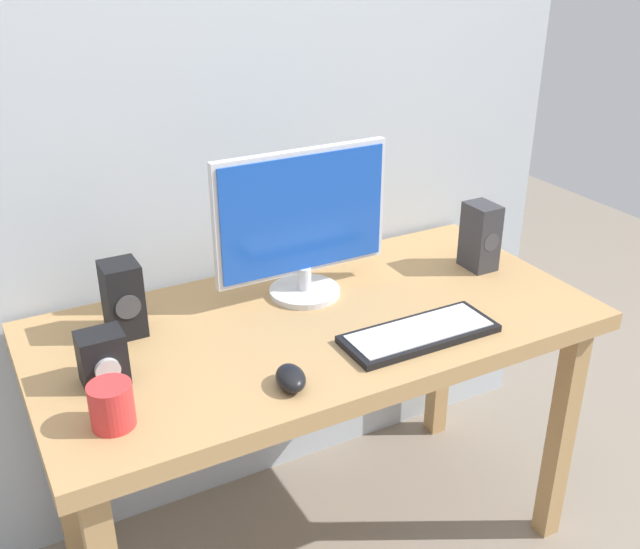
{
  "coord_description": "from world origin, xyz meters",
  "views": [
    {
      "loc": [
        -0.77,
        -1.44,
        1.67
      ],
      "look_at": [
        0.01,
        0.0,
        0.88
      ],
      "focal_mm": 41.51,
      "sensor_mm": 36.0,
      "label": 1
    }
  ],
  "objects_px": {
    "keyboard_primary": "(419,333)",
    "speaker_right": "(480,236)",
    "mouse": "(291,378)",
    "audio_controller": "(103,358)",
    "coffee_mug": "(112,405)",
    "desk": "(316,348)",
    "monitor": "(302,222)",
    "speaker_left": "(123,299)"
  },
  "relations": [
    {
      "from": "keyboard_primary",
      "to": "coffee_mug",
      "type": "height_order",
      "value": "coffee_mug"
    },
    {
      "from": "keyboard_primary",
      "to": "coffee_mug",
      "type": "relative_size",
      "value": 4.08
    },
    {
      "from": "mouse",
      "to": "speaker_left",
      "type": "distance_m",
      "value": 0.47
    },
    {
      "from": "keyboard_primary",
      "to": "coffee_mug",
      "type": "bearing_deg",
      "value": 179.53
    },
    {
      "from": "desk",
      "to": "coffee_mug",
      "type": "xyz_separation_m",
      "value": [
        -0.56,
        -0.19,
        0.13
      ]
    },
    {
      "from": "speaker_right",
      "to": "coffee_mug",
      "type": "bearing_deg",
      "value": -167.76
    },
    {
      "from": "keyboard_primary",
      "to": "mouse",
      "type": "relative_size",
      "value": 3.94
    },
    {
      "from": "desk",
      "to": "speaker_left",
      "type": "distance_m",
      "value": 0.5
    },
    {
      "from": "speaker_left",
      "to": "audio_controller",
      "type": "distance_m",
      "value": 0.21
    },
    {
      "from": "audio_controller",
      "to": "monitor",
      "type": "bearing_deg",
      "value": 16.83
    },
    {
      "from": "desk",
      "to": "keyboard_primary",
      "type": "distance_m",
      "value": 0.28
    },
    {
      "from": "mouse",
      "to": "audio_controller",
      "type": "bearing_deg",
      "value": 161.65
    },
    {
      "from": "desk",
      "to": "audio_controller",
      "type": "xyz_separation_m",
      "value": [
        -0.54,
        -0.03,
        0.15
      ]
    },
    {
      "from": "desk",
      "to": "monitor",
      "type": "distance_m",
      "value": 0.32
    },
    {
      "from": "keyboard_primary",
      "to": "audio_controller",
      "type": "bearing_deg",
      "value": 166.71
    },
    {
      "from": "audio_controller",
      "to": "speaker_left",
      "type": "bearing_deg",
      "value": 62.53
    },
    {
      "from": "desk",
      "to": "keyboard_primary",
      "type": "xyz_separation_m",
      "value": [
        0.17,
        -0.2,
        0.1
      ]
    },
    {
      "from": "desk",
      "to": "audio_controller",
      "type": "height_order",
      "value": "audio_controller"
    },
    {
      "from": "monitor",
      "to": "audio_controller",
      "type": "distance_m",
      "value": 0.61
    },
    {
      "from": "speaker_right",
      "to": "coffee_mug",
      "type": "relative_size",
      "value": 2.04
    },
    {
      "from": "mouse",
      "to": "speaker_left",
      "type": "bearing_deg",
      "value": 134.83
    },
    {
      "from": "desk",
      "to": "monitor",
      "type": "xyz_separation_m",
      "value": [
        0.04,
        0.14,
        0.29
      ]
    },
    {
      "from": "coffee_mug",
      "to": "audio_controller",
      "type": "bearing_deg",
      "value": 82.05
    },
    {
      "from": "coffee_mug",
      "to": "keyboard_primary",
      "type": "bearing_deg",
      "value": -0.47
    },
    {
      "from": "desk",
      "to": "monitor",
      "type": "relative_size",
      "value": 2.92
    },
    {
      "from": "audio_controller",
      "to": "coffee_mug",
      "type": "height_order",
      "value": "audio_controller"
    },
    {
      "from": "monitor",
      "to": "mouse",
      "type": "relative_size",
      "value": 4.94
    },
    {
      "from": "keyboard_primary",
      "to": "mouse",
      "type": "bearing_deg",
      "value": -173.54
    },
    {
      "from": "desk",
      "to": "mouse",
      "type": "height_order",
      "value": "mouse"
    },
    {
      "from": "mouse",
      "to": "speaker_left",
      "type": "relative_size",
      "value": 0.53
    },
    {
      "from": "speaker_left",
      "to": "audio_controller",
      "type": "height_order",
      "value": "speaker_left"
    },
    {
      "from": "audio_controller",
      "to": "mouse",
      "type": "bearing_deg",
      "value": -31.2
    },
    {
      "from": "coffee_mug",
      "to": "speaker_right",
      "type": "bearing_deg",
      "value": 12.24
    },
    {
      "from": "keyboard_primary",
      "to": "mouse",
      "type": "xyz_separation_m",
      "value": [
        -0.36,
        -0.04,
        0.01
      ]
    },
    {
      "from": "desk",
      "to": "keyboard_primary",
      "type": "bearing_deg",
      "value": -48.82
    },
    {
      "from": "coffee_mug",
      "to": "desk",
      "type": "bearing_deg",
      "value": 19.09
    },
    {
      "from": "keyboard_primary",
      "to": "speaker_right",
      "type": "relative_size",
      "value": 2.0
    },
    {
      "from": "speaker_left",
      "to": "coffee_mug",
      "type": "xyz_separation_m",
      "value": [
        -0.12,
        -0.35,
        -0.05
      ]
    },
    {
      "from": "mouse",
      "to": "audio_controller",
      "type": "height_order",
      "value": "audio_controller"
    },
    {
      "from": "monitor",
      "to": "mouse",
      "type": "xyz_separation_m",
      "value": [
        -0.23,
        -0.38,
        -0.18
      ]
    },
    {
      "from": "keyboard_primary",
      "to": "speaker_right",
      "type": "xyz_separation_m",
      "value": [
        0.38,
        0.25,
        0.09
      ]
    },
    {
      "from": "desk",
      "to": "mouse",
      "type": "distance_m",
      "value": 0.33
    }
  ]
}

